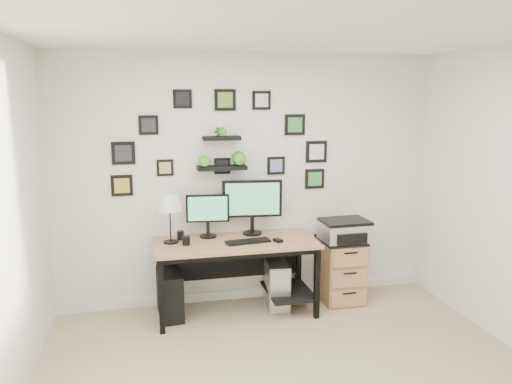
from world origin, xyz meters
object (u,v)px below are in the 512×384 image
object	(u,v)px
table_lamp	(170,203)
printer	(345,230)
file_cabinet	(340,269)
desk	(239,252)
monitor_right	(252,202)
monitor_left	(208,212)
pc_tower_grey	(277,283)
mug	(186,241)
pc_tower_black	(170,294)

from	to	relation	value
table_lamp	printer	bearing A→B (deg)	-1.35
table_lamp	file_cabinet	world-z (taller)	table_lamp
desk	table_lamp	xyz separation A→B (m)	(-0.66, 0.06, 0.52)
monitor_right	file_cabinet	world-z (taller)	monitor_right
table_lamp	printer	world-z (taller)	table_lamp
monitor_left	pc_tower_grey	distance (m)	1.04
desk	printer	bearing A→B (deg)	1.02
file_cabinet	printer	distance (m)	0.45
mug	printer	distance (m)	1.66
mug	file_cabinet	xyz separation A→B (m)	(1.64, 0.10, -0.46)
pc_tower_black	printer	bearing A→B (deg)	-5.87
mug	monitor_left	bearing A→B (deg)	42.18
printer	pc_tower_black	bearing A→B (deg)	179.89
table_lamp	file_cabinet	distance (m)	1.96
monitor_right	mug	world-z (taller)	monitor_right
monitor_left	pc_tower_black	world-z (taller)	monitor_left
mug	printer	world-z (taller)	printer
file_cabinet	table_lamp	bearing A→B (deg)	179.86
table_lamp	file_cabinet	size ratio (longest dim) A/B	0.73
pc_tower_grey	printer	bearing A→B (deg)	-2.12
monitor_right	pc_tower_grey	distance (m)	0.89
table_lamp	pc_tower_black	world-z (taller)	table_lamp
pc_tower_black	file_cabinet	world-z (taller)	file_cabinet
desk	monitor_right	xyz separation A→B (m)	(0.18, 0.18, 0.46)
pc_tower_black	printer	xyz separation A→B (m)	(1.83, -0.00, 0.55)
pc_tower_grey	mug	bearing A→B (deg)	-174.27
pc_tower_grey	printer	size ratio (longest dim) A/B	1.03
monitor_left	pc_tower_grey	xyz separation A→B (m)	(0.69, -0.12, -0.77)
file_cabinet	mug	bearing A→B (deg)	-176.35
monitor_left	pc_tower_black	size ratio (longest dim) A/B	0.96
table_lamp	mug	world-z (taller)	table_lamp
pc_tower_black	pc_tower_grey	bearing A→B (deg)	-4.54
mug	desk	bearing A→B (deg)	5.08
monitor_left	pc_tower_black	xyz separation A→B (m)	(-0.41, -0.15, -0.78)
desk	mug	size ratio (longest dim) A/B	19.04
desk	pc_tower_black	distance (m)	0.80
monitor_left	desk	bearing A→B (deg)	-31.06
pc_tower_black	pc_tower_grey	xyz separation A→B (m)	(1.10, 0.02, 0.01)
desk	mug	bearing A→B (deg)	-174.92
desk	pc_tower_black	bearing A→B (deg)	178.04
pc_tower_black	file_cabinet	distance (m)	1.81
mug	table_lamp	bearing A→B (deg)	142.25
mug	file_cabinet	world-z (taller)	mug
pc_tower_black	printer	size ratio (longest dim) A/B	0.95
monitor_left	pc_tower_grey	world-z (taller)	monitor_left
monitor_left	printer	bearing A→B (deg)	-6.05
monitor_left	mug	bearing A→B (deg)	-137.82
file_cabinet	monitor_left	bearing A→B (deg)	175.40
file_cabinet	monitor_right	bearing A→B (deg)	172.68
desk	mug	distance (m)	0.55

